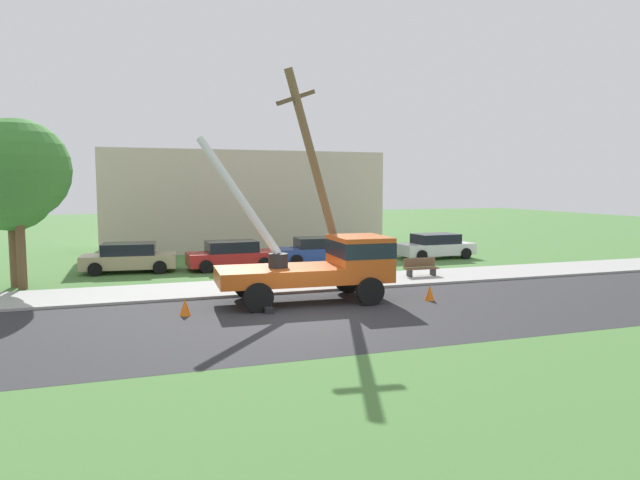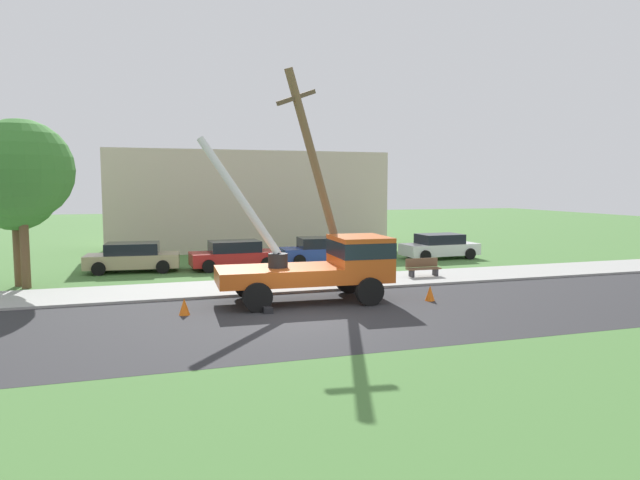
% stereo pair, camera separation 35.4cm
% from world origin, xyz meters
% --- Properties ---
extents(ground_plane, '(120.00, 120.00, 0.00)m').
position_xyz_m(ground_plane, '(0.00, 12.00, 0.00)').
color(ground_plane, '#477538').
extents(road_asphalt, '(80.00, 8.17, 0.01)m').
position_xyz_m(road_asphalt, '(0.00, 0.00, 0.00)').
color(road_asphalt, '#2B2B2D').
rests_on(road_asphalt, ground).
extents(sidewalk_strip, '(80.00, 3.47, 0.10)m').
position_xyz_m(sidewalk_strip, '(0.00, 5.82, 0.05)').
color(sidewalk_strip, '#9E9E99').
rests_on(sidewalk_strip, ground).
extents(utility_truck, '(6.75, 3.21, 5.98)m').
position_xyz_m(utility_truck, '(1.38, 2.47, 1.41)').
color(utility_truck, '#C65119').
rests_on(utility_truck, ground).
extents(leaning_utility_pole, '(3.52, 1.63, 8.58)m').
position_xyz_m(leaning_utility_pole, '(1.61, 4.02, 4.39)').
color(leaning_utility_pole, brown).
rests_on(leaning_utility_pole, ground).
extents(traffic_cone_ahead, '(0.36, 0.36, 0.56)m').
position_xyz_m(traffic_cone_ahead, '(5.00, 1.28, 0.28)').
color(traffic_cone_ahead, orange).
rests_on(traffic_cone_ahead, ground).
extents(traffic_cone_behind, '(0.36, 0.36, 0.56)m').
position_xyz_m(traffic_cone_behind, '(-3.75, 1.65, 0.28)').
color(traffic_cone_behind, orange).
rests_on(traffic_cone_behind, ground).
extents(parked_sedan_tan, '(4.54, 2.26, 1.42)m').
position_xyz_m(parked_sedan_tan, '(-5.48, 11.91, 0.71)').
color(parked_sedan_tan, tan).
rests_on(parked_sedan_tan, ground).
extents(parked_sedan_red, '(4.48, 2.15, 1.42)m').
position_xyz_m(parked_sedan_red, '(-0.57, 11.37, 0.71)').
color(parked_sedan_red, '#B21E1E').
rests_on(parked_sedan_red, ground).
extents(parked_sedan_blue, '(4.48, 2.15, 1.42)m').
position_xyz_m(parked_sedan_blue, '(4.23, 11.85, 0.71)').
color(parked_sedan_blue, '#263F99').
rests_on(parked_sedan_blue, ground).
extents(parked_sedan_white, '(4.46, 2.12, 1.42)m').
position_xyz_m(parked_sedan_white, '(11.32, 11.81, 0.71)').
color(parked_sedan_white, silver).
rests_on(parked_sedan_white, ground).
extents(park_bench, '(1.60, 0.45, 0.90)m').
position_xyz_m(park_bench, '(7.14, 5.89, 0.46)').
color(park_bench, brown).
rests_on(park_bench, ground).
extents(roadside_tree_near, '(4.12, 4.12, 6.88)m').
position_xyz_m(roadside_tree_near, '(-9.59, 8.54, 4.80)').
color(roadside_tree_near, brown).
rests_on(roadside_tree_near, ground).
extents(roadside_tree_far, '(3.49, 3.49, 5.83)m').
position_xyz_m(roadside_tree_far, '(-9.97, 9.19, 4.06)').
color(roadside_tree_far, brown).
rests_on(roadside_tree_far, ground).
extents(lowrise_building_backdrop, '(18.00, 6.00, 6.40)m').
position_xyz_m(lowrise_building_backdrop, '(1.83, 21.05, 3.20)').
color(lowrise_building_backdrop, beige).
rests_on(lowrise_building_backdrop, ground).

